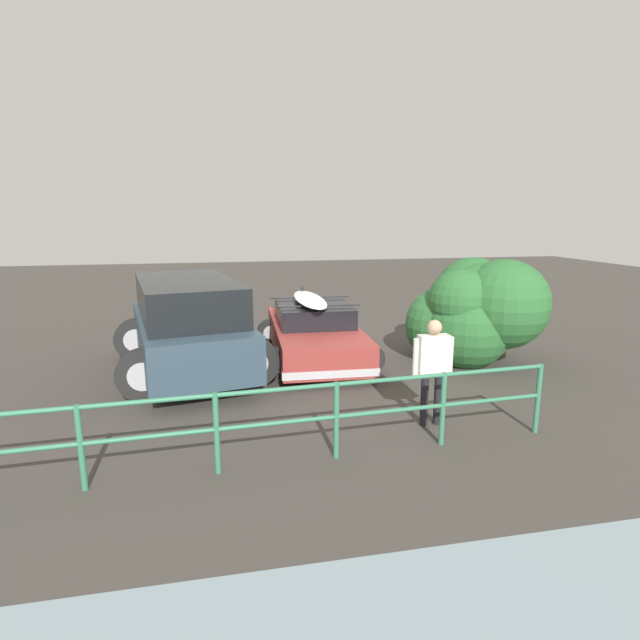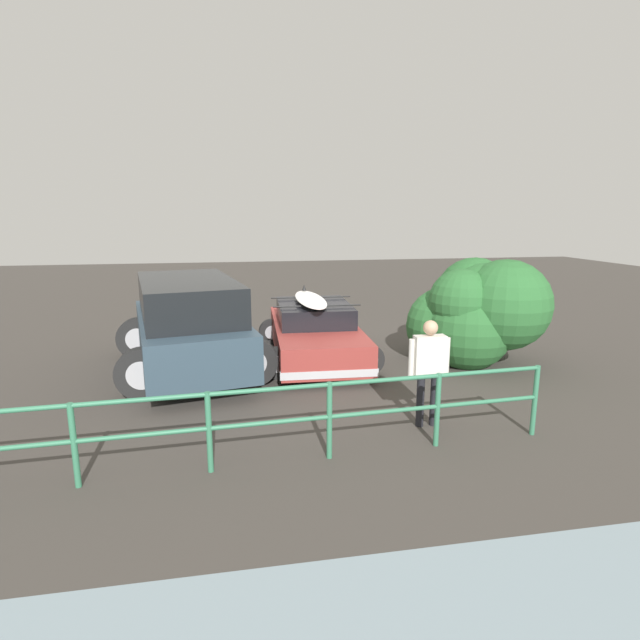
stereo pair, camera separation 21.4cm
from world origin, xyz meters
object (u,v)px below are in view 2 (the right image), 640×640
(suv_car, at_px, (189,324))
(bush_near_left, at_px, (475,313))
(sedan_car, at_px, (315,331))
(person_bystander, at_px, (429,363))

(suv_car, height_order, bush_near_left, bush_near_left)
(sedan_car, distance_m, bush_near_left, 3.33)
(person_bystander, relative_size, bush_near_left, 0.59)
(sedan_car, bearing_deg, person_bystander, 104.91)
(suv_car, bearing_deg, sedan_car, -169.37)
(suv_car, xyz_separation_m, person_bystander, (-3.55, 3.30, -0.00))
(suv_car, bearing_deg, bush_near_left, 175.70)
(person_bystander, height_order, bush_near_left, bush_near_left)
(person_bystander, xyz_separation_m, bush_near_left, (-2.17, -2.87, 0.10))
(bush_near_left, bearing_deg, suv_car, -4.30)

